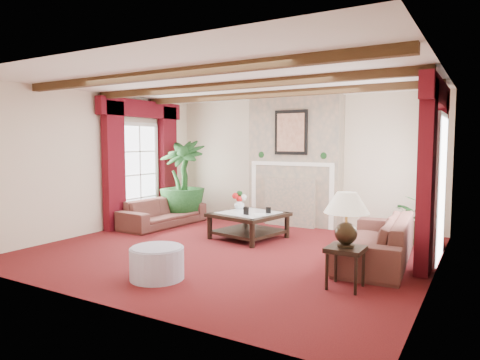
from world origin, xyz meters
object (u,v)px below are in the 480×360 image
Objects in this scene: sofa_left at (163,208)px; ottoman at (157,263)px; coffee_table at (249,226)px; side_table at (345,267)px; potted_palm at (183,198)px; sofa_right at (377,232)px.

ottoman is at bearing -137.35° from sofa_left.
side_table reaches higher than coffee_table.
potted_palm is (-0.03, 0.69, 0.12)m from sofa_left.
sofa_right is at bearing 1.79° from coffee_table.
coffee_table is (2.15, -0.83, -0.27)m from potted_palm.
potted_palm is at bearing 170.12° from coffee_table.
ottoman is (0.12, -2.62, -0.03)m from coffee_table.
coffee_table is at bearing 92.66° from ottoman.
side_table is 2.35m from ottoman.
ottoman is (2.24, -2.76, -0.18)m from sofa_left.
side_table is (4.46, -2.58, -0.25)m from potted_palm.
sofa_left is 2.13m from coffee_table.
coffee_table is 1.66× the size of ottoman.
sofa_left is 2.87× the size of ottoman.
sofa_right is at bearing -15.08° from potted_palm.
sofa_left is 4.81m from side_table.
ottoman is (-2.24, -2.23, -0.24)m from sofa_right.
coffee_table is 2.90m from side_table.
sofa_left reaches higher than ottoman.
sofa_right is 1.20× the size of potted_palm.
side_table is 0.73× the size of ottoman.
ottoman is at bearing -49.59° from sofa_right.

